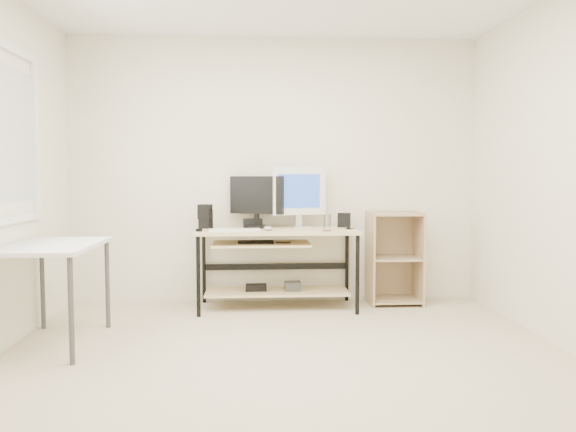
% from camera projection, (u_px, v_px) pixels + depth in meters
% --- Properties ---
extents(room, '(4.01, 4.01, 2.62)m').
position_uv_depth(room, '(266.00, 165.00, 3.60)').
color(room, beige).
rests_on(room, ground).
extents(desk, '(1.50, 0.65, 0.75)m').
position_uv_depth(desk, '(274.00, 252.00, 5.27)').
color(desk, beige).
rests_on(desk, ground).
extents(side_table, '(0.60, 1.00, 0.75)m').
position_uv_depth(side_table, '(54.00, 255.00, 4.10)').
color(side_table, white).
rests_on(side_table, ground).
extents(shelf_unit, '(0.50, 0.40, 0.90)m').
position_uv_depth(shelf_unit, '(393.00, 257.00, 5.51)').
color(shelf_unit, tan).
rests_on(shelf_unit, ground).
extents(black_monitor, '(0.52, 0.27, 0.50)m').
position_uv_depth(black_monitor, '(257.00, 198.00, 5.38)').
color(black_monitor, black).
rests_on(black_monitor, desk).
extents(white_imac, '(0.53, 0.22, 0.58)m').
position_uv_depth(white_imac, '(299.00, 193.00, 5.39)').
color(white_imac, silver).
rests_on(white_imac, desk).
extents(keyboard, '(0.48, 0.18, 0.02)m').
position_uv_depth(keyboard, '(234.00, 230.00, 5.11)').
color(keyboard, white).
rests_on(keyboard, desk).
extents(mouse, '(0.11, 0.14, 0.04)m').
position_uv_depth(mouse, '(268.00, 228.00, 5.13)').
color(mouse, '#B2B2B7').
rests_on(mouse, desk).
extents(center_speaker, '(0.19, 0.12, 0.09)m').
position_uv_depth(center_speaker, '(253.00, 223.00, 5.41)').
color(center_speaker, black).
rests_on(center_speaker, desk).
extents(speaker_left, '(0.14, 0.14, 0.23)m').
position_uv_depth(speaker_left, '(205.00, 216.00, 5.34)').
color(speaker_left, black).
rests_on(speaker_left, desk).
extents(speaker_right, '(0.14, 0.14, 0.14)m').
position_uv_depth(speaker_right, '(344.00, 220.00, 5.48)').
color(speaker_right, black).
rests_on(speaker_right, desk).
extents(audio_controller, '(0.10, 0.08, 0.18)m').
position_uv_depth(audio_controller, '(208.00, 219.00, 5.34)').
color(audio_controller, black).
rests_on(audio_controller, desk).
extents(volume_puck, '(0.07, 0.07, 0.03)m').
position_uv_depth(volume_puck, '(199.00, 230.00, 5.04)').
color(volume_puck, black).
rests_on(volume_puck, desk).
extents(smartphone, '(0.10, 0.12, 0.01)m').
position_uv_depth(smartphone, '(350.00, 228.00, 5.28)').
color(smartphone, black).
rests_on(smartphone, desk).
extents(coaster, '(0.09, 0.09, 0.01)m').
position_uv_depth(coaster, '(327.00, 231.00, 5.06)').
color(coaster, '#976844').
rests_on(coaster, desk).
extents(drinking_glass, '(0.07, 0.07, 0.15)m').
position_uv_depth(drinking_glass, '(327.00, 222.00, 5.05)').
color(drinking_glass, white).
rests_on(drinking_glass, coaster).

